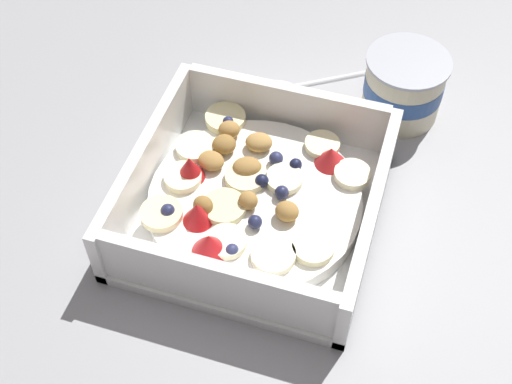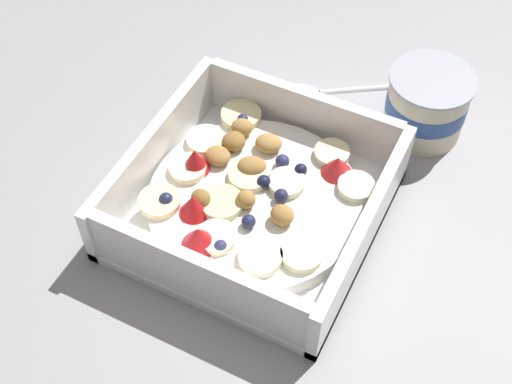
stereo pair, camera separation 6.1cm
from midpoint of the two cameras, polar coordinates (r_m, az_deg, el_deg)
ground_plane at (r=0.63m, az=-3.51°, el=-1.91°), size 2.40×2.40×0.00m
fruit_bowl at (r=0.61m, az=-2.98°, el=-0.67°), size 0.21×0.21×0.06m
spoon at (r=0.74m, az=1.01°, el=8.67°), size 0.11×0.16×0.01m
yogurt_cup at (r=0.70m, az=9.47°, el=8.34°), size 0.08×0.08×0.07m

